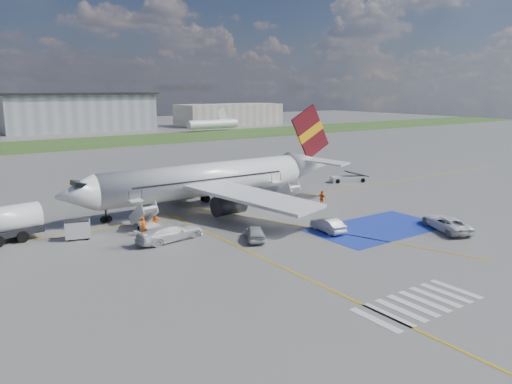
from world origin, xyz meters
TOP-DOWN VIEW (x-y plane):
  - ground at (0.00, 0.00)m, footprint 400.00×400.00m
  - grass_strip at (0.00, 95.00)m, footprint 400.00×30.00m
  - taxiway_line_main at (0.00, 12.00)m, footprint 120.00×0.20m
  - taxiway_line_cross at (-5.00, -10.00)m, footprint 0.20×60.00m
  - taxiway_line_diag at (0.00, 12.00)m, footprint 20.71×56.45m
  - staging_box at (10.00, -4.00)m, footprint 14.00×8.00m
  - crosswalk at (-1.80, -18.00)m, footprint 9.00×4.00m
  - terminal_centre at (20.00, 135.00)m, footprint 48.00×18.00m
  - terminal_east at (75.00, 128.00)m, footprint 40.00×16.00m
  - airliner at (1.51, 14.00)m, footprint 36.81×32.95m
  - airstairs_fwd at (-9.50, 8.70)m, footprint 1.90×5.20m
  - airstairs_aft at (9.00, 8.70)m, footprint 1.90×5.20m
  - gpu_cart at (-16.13, 9.80)m, footprint 2.55×1.98m
  - belt_loader at (26.13, 15.95)m, footprint 5.91×3.87m
  - car_silver_a at (-2.60, -0.15)m, footprint 3.38×4.42m
  - car_silver_b at (4.96, -2.03)m, footprint 2.08×4.48m
  - van_white_a at (15.17, -8.41)m, footprint 4.32×5.65m
  - van_white_b at (-9.14, 4.32)m, footprint 5.42×2.81m
  - crew_fwd at (-10.53, 7.37)m, footprint 0.78×0.64m
  - crew_nose at (-8.55, 9.01)m, footprint 0.96×0.92m
  - crew_aft at (11.83, 6.34)m, footprint 0.67×1.21m

SIDE VIEW (x-z plane):
  - ground at x=0.00m, z-range 0.00..0.00m
  - grass_strip at x=0.00m, z-range 0.00..0.01m
  - taxiway_line_main at x=0.00m, z-range 0.00..0.01m
  - taxiway_line_cross at x=-5.00m, z-range 0.00..0.01m
  - taxiway_line_diag at x=0.00m, z-range 0.00..0.01m
  - staging_box at x=10.00m, z-range 0.00..0.01m
  - crosswalk at x=-1.80m, z-range 0.00..0.01m
  - belt_loader at x=26.13m, z-range -0.43..1.29m
  - airstairs_fwd at x=-9.50m, z-range -1.18..2.42m
  - airstairs_aft at x=9.00m, z-range -1.18..2.42m
  - car_silver_a at x=-2.60m, z-range 0.00..1.40m
  - car_silver_b at x=4.96m, z-range 0.00..1.42m
  - crew_nose at x=-8.55m, z-range 0.00..1.55m
  - gpu_cart at x=-16.13m, z-range -0.09..1.79m
  - crew_fwd at x=-10.53m, z-range 0.00..1.86m
  - van_white_a at x=15.17m, z-range 0.00..1.93m
  - crew_aft at x=11.83m, z-range 0.00..1.95m
  - van_white_b at x=-9.14m, z-range 0.00..2.03m
  - airliner at x=1.51m, z-range -2.57..9.35m
  - terminal_east at x=75.00m, z-range 0.00..8.00m
  - terminal_centre at x=20.00m, z-range 0.00..12.00m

